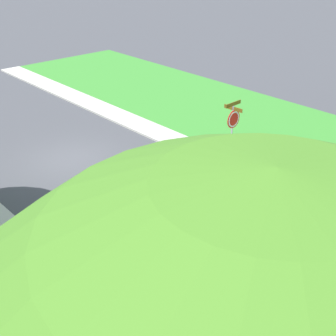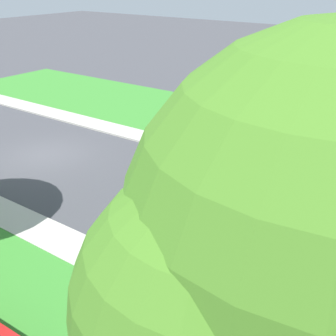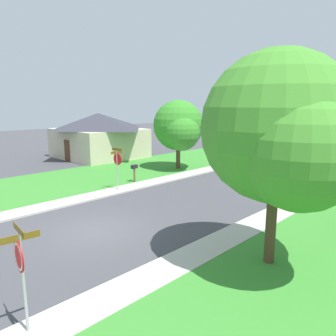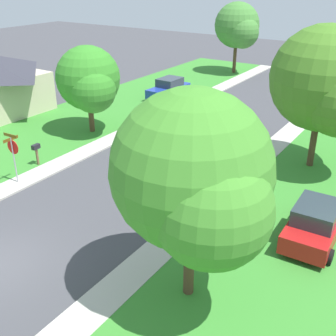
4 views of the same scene
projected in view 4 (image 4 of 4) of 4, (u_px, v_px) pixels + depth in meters
sidewalk_east at (241, 176)px, 22.69m from camera, size 1.40×56.00×0.10m
lawn_east at (330, 200)px, 20.37m from camera, size 8.00×56.00×0.08m
sidewalk_west at (108, 141)px, 27.34m from camera, size 1.40×56.00×0.10m
lawn_west at (58, 128)px, 29.67m from camera, size 8.00×56.00×0.08m
stop_sign_far_corner at (13, 150)px, 21.24m from camera, size 0.92×0.92×2.77m
car_blue_driveway_right at (169, 89)px, 36.12m from camera, size 2.12×4.34×1.76m
car_red_near_corner at (316, 222)px, 17.05m from camera, size 2.14×4.35×1.76m
tree_corner_large at (196, 179)px, 12.30m from camera, size 5.35×4.98×7.25m
tree_sidewalk_far at (328, 84)px, 21.54m from camera, size 5.97×5.55×7.82m
tree_across_right at (89, 81)px, 27.18m from camera, size 4.52×4.20×5.86m
tree_sidewalk_near at (238, 27)px, 43.05m from camera, size 4.95×4.61×7.28m
mailbox at (36, 150)px, 23.56m from camera, size 0.27×0.50×1.31m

